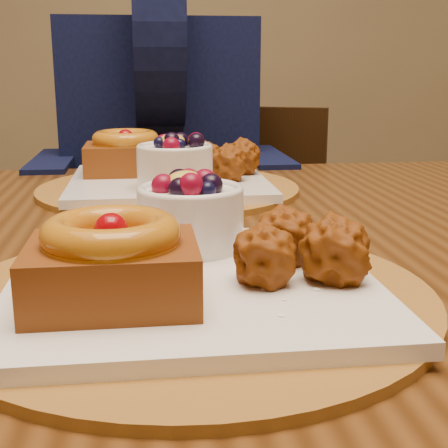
{
  "coord_description": "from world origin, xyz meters",
  "views": [
    {
      "loc": [
        -0.1,
        -0.6,
        0.93
      ],
      "look_at": [
        -0.04,
        -0.09,
        0.8
      ],
      "focal_mm": 50.0,
      "sensor_mm": 36.0,
      "label": 1
    }
  ],
  "objects": [
    {
      "name": "diner",
      "position": [
        -0.07,
        0.73,
        0.85
      ],
      "size": [
        0.48,
        0.47,
        0.79
      ],
      "rotation": [
        0.0,
        0.0,
        -0.19
      ],
      "color": "black",
      "rests_on": "ground"
    },
    {
      "name": "chair_far",
      "position": [
        0.09,
        0.79,
        0.47
      ],
      "size": [
        0.53,
        0.53,
        0.84
      ],
      "rotation": [
        0.0,
        0.0,
        -0.39
      ],
      "color": "black",
      "rests_on": "ground"
    },
    {
      "name": "dining_table",
      "position": [
        -0.07,
        0.08,
        0.68
      ],
      "size": [
        1.6,
        0.9,
        0.76
      ],
      "color": "#381D0A",
      "rests_on": "ground"
    },
    {
      "name": "place_setting_far",
      "position": [
        -0.07,
        0.3,
        0.78
      ],
      "size": [
        0.38,
        0.38,
        0.09
      ],
      "color": "brown",
      "rests_on": "dining_table"
    },
    {
      "name": "place_setting_near",
      "position": [
        -0.07,
        -0.13,
        0.78
      ],
      "size": [
        0.38,
        0.38,
        0.09
      ],
      "color": "brown",
      "rests_on": "dining_table"
    }
  ]
}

